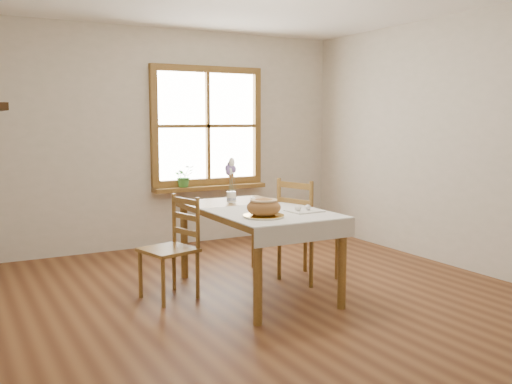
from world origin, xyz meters
The scene contains 18 objects.
ground centered at (0.00, 0.00, 0.00)m, with size 5.00×5.00×0.00m, color brown.
room_walls centered at (0.00, 0.00, 1.71)m, with size 4.60×5.10×2.65m.
window centered at (0.50, 2.47, 1.45)m, with size 1.46×0.08×1.46m.
window_sill centered at (0.50, 2.40, 0.69)m, with size 1.46×0.20×0.05m.
dining_table centered at (0.00, 0.30, 0.66)m, with size 0.90×1.60×0.75m.
table_linen centered at (0.00, 0.00, 0.76)m, with size 0.91×0.99×0.01m, color silver.
chair_left centered at (-0.75, 0.50, 0.44)m, with size 0.41×0.43×0.88m, color brown, non-canonical shape.
chair_right centered at (0.63, 0.41, 0.49)m, with size 0.46×0.48×0.98m, color brown, non-canonical shape.
bread_plate centered at (-0.18, -0.16, 0.77)m, with size 0.32×0.32×0.02m, color white.
bread_loaf centered at (-0.18, -0.16, 0.85)m, with size 0.27×0.27×0.15m, color #9D6937.
egg_napkin centered at (0.26, -0.08, 0.77)m, with size 0.28×0.23×0.01m, color silver.
eggs centered at (0.26, -0.08, 0.80)m, with size 0.21×0.19×0.05m, color white, non-canonical shape.
salt_shaker centered at (-0.03, 0.30, 0.81)m, with size 0.05×0.05×0.10m, color white.
pepper_shaker centered at (0.04, 0.28, 0.80)m, with size 0.04×0.04×0.08m, color white.
flower_vase centered at (-0.03, 0.73, 0.80)m, with size 0.09×0.09×0.10m, color white.
lavender_bouquet centered at (-0.03, 0.73, 1.00)m, with size 0.16×0.16×0.30m, color #71599F, non-canonical shape.
potted_plant centered at (0.15, 2.40, 0.82)m, with size 0.24×0.26×0.21m, color #387B31.
amber_bottle centered at (0.79, 2.40, 0.80)m, with size 0.06×0.06×0.16m, color #AF5D20.
Camera 1 is at (-2.38, -4.05, 1.54)m, focal length 40.00 mm.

